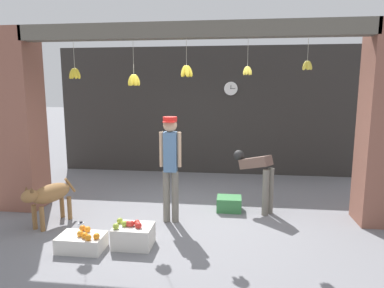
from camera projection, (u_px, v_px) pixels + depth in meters
The scene contains 12 objects.
ground_plane at pixel (188, 220), 5.55m from camera, with size 60.00×60.00×0.00m, color slate.
shop_back_wall at pixel (206, 111), 8.44m from camera, with size 7.35×0.12×3.11m, color #2D2B28.
shop_pillar_left at pixel (19, 121), 5.96m from camera, with size 0.70×0.60×3.11m, color brown.
storefront_awning at pixel (187, 33), 5.19m from camera, with size 5.45×0.28×0.97m.
dog at pixel (49, 195), 5.30m from camera, with size 0.51×0.99×0.71m.
shopkeeper at pixel (170, 161), 5.35m from camera, with size 0.34×0.28×1.69m.
worker_stooping at pixel (258, 173), 5.87m from camera, with size 0.69×0.60×1.03m.
fruit_crate_oranges at pixel (82, 242), 4.53m from camera, with size 0.60×0.39×0.28m.
fruit_crate_apples at pixel (133, 235), 4.63m from camera, with size 0.52×0.41×0.36m.
produce_box_green at pixel (229, 204), 5.99m from camera, with size 0.42×0.36×0.24m, color #387A42.
water_bottle at pixel (81, 229), 4.93m from camera, with size 0.08×0.08×0.23m.
wall_clock at pixel (231, 89), 8.20m from camera, with size 0.34×0.03×0.34m.
Camera 1 is at (0.71, -5.23, 2.14)m, focal length 32.00 mm.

